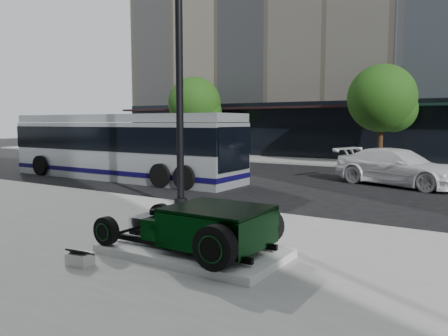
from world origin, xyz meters
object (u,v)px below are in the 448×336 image
Objects in this scene: lamppost at (180,91)px; transit_bus at (122,146)px; hot_rod at (208,226)px; white_sedan at (398,167)px.

lamppost is 0.60× the size of transit_bus.
hot_rod is 12.38m from white_sedan.
lamppost reaches higher than transit_bus.
white_sedan reaches higher than hot_rod.
white_sedan is at bearing 20.88° from transit_bus.
transit_bus is 12.03m from white_sedan.
transit_bus is 2.34× the size of white_sedan.
lamppost reaches higher than white_sedan.
hot_rod is 13.07m from transit_bus.
transit_bus is at bearing 129.02° from white_sedan.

